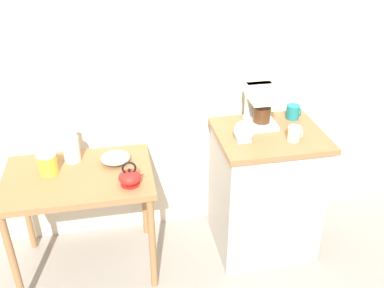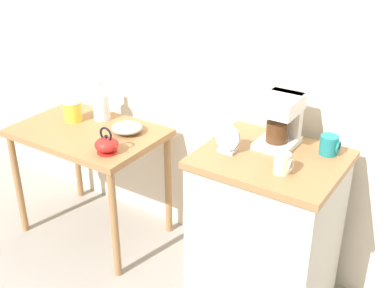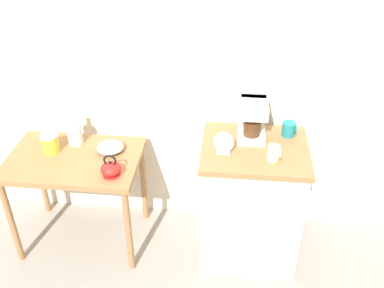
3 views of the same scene
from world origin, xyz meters
TOP-DOWN VIEW (x-y plane):
  - ground_plane at (0.00, 0.00)m, footprint 8.00×8.00m
  - back_wall at (0.10, 0.46)m, footprint 4.40×0.10m
  - wooden_table at (-0.63, 0.05)m, footprint 0.90×0.60m
  - kitchen_counter at (0.58, 0.05)m, footprint 0.68×0.58m
  - bowl_stoneware at (-0.39, 0.15)m, footprint 0.19×0.19m
  - teakettle at (-0.32, -0.11)m, footprint 0.16×0.13m
  - glass_carafe_vase at (-0.66, 0.22)m, footprint 0.10×0.10m
  - canister_enamel at (-0.80, 0.10)m, footprint 0.12×0.12m
  - coffee_maker at (0.56, 0.19)m, footprint 0.18×0.22m
  - mug_small_cream at (0.69, -0.07)m, footprint 0.08×0.08m
  - mug_dark_teal at (0.80, 0.22)m, footprint 0.09×0.09m
  - table_clock at (0.38, -0.02)m, footprint 0.13×0.06m

SIDE VIEW (x-z plane):
  - ground_plane at x=0.00m, z-range 0.00..0.00m
  - kitchen_counter at x=0.58m, z-range 0.00..0.91m
  - wooden_table at x=-0.63m, z-range 0.28..1.02m
  - bowl_stoneware at x=-0.39m, z-range 0.75..0.81m
  - teakettle at x=-0.32m, z-range 0.72..0.87m
  - canister_enamel at x=-0.80m, z-range 0.74..0.88m
  - glass_carafe_vase at x=-0.66m, z-range 0.71..0.96m
  - mug_dark_teal at x=0.80m, z-range 0.91..1.00m
  - mug_small_cream at x=0.69m, z-range 0.91..1.00m
  - table_clock at x=0.38m, z-range 0.90..1.04m
  - coffee_maker at x=0.56m, z-range 0.92..1.18m
  - back_wall at x=0.10m, z-range 0.00..2.80m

